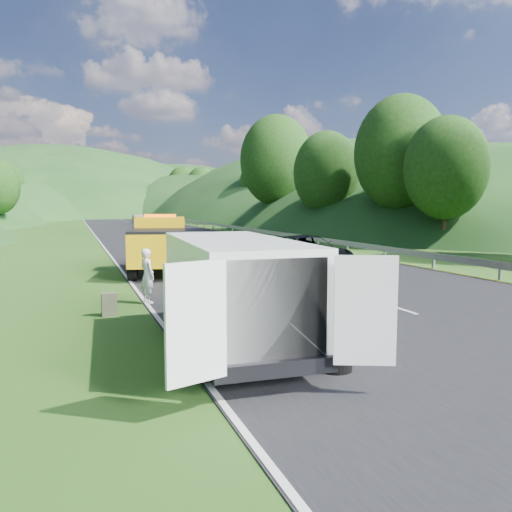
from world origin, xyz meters
name	(u,v)px	position (x,y,z in m)	size (l,w,h in m)	color
ground	(276,302)	(0.00, 0.00, 0.00)	(320.00, 320.00, 0.00)	#38661E
road_surface	(160,232)	(3.00, 40.00, 0.01)	(14.00, 200.00, 0.02)	black
guardrail	(198,226)	(10.30, 52.50, 0.00)	(0.06, 140.00, 1.52)	gray
tree_line_right	(265,223)	(23.00, 60.00, 0.00)	(14.00, 140.00, 14.00)	#295519
hills_backdrop	(117,215)	(6.50, 134.70, 0.00)	(201.00, 288.60, 44.00)	#2D5B23
tow_truck	(160,245)	(-2.35, 7.90, 1.28)	(3.45, 6.43, 2.62)	black
white_van	(231,286)	(-2.83, -4.31, 1.34)	(3.66, 6.83, 2.38)	black
woman	(148,303)	(-3.84, 1.21, 0.00)	(0.62, 0.46, 1.71)	silver
child	(243,314)	(-1.55, -1.31, 0.00)	(0.44, 0.34, 0.90)	#CBBB6C
worker	(328,364)	(-1.40, -6.02, 0.00)	(1.06, 0.61, 1.63)	black
suitcase	(109,304)	(-5.11, -0.20, 0.32)	(0.40, 0.22, 0.65)	#65654C
spare_tire	(335,371)	(-1.49, -6.45, 0.00)	(0.62, 0.62, 0.20)	black
passing_suv	(306,270)	(4.36, 6.73, 0.00)	(2.63, 5.71, 1.59)	black
dist_car_a	(143,228)	(2.53, 50.55, 0.00)	(1.54, 3.82, 1.30)	#49484D
dist_car_b	(138,223)	(4.00, 67.08, 0.00)	(1.44, 4.12, 1.36)	#7F5559
dist_car_c	(117,218)	(3.24, 97.03, 0.00)	(1.99, 4.88, 1.42)	#904852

